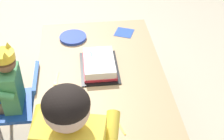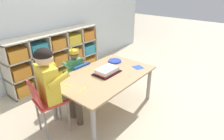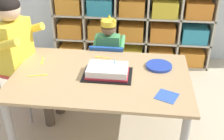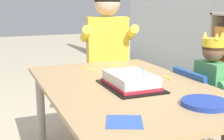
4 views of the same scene
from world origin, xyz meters
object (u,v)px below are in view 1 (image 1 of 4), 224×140
at_px(birthday_cake_on_tray, 99,64).
at_px(fork_scattered_mid_table, 56,80).
at_px(activity_table, 101,81).
at_px(classroom_chair_blue, 25,102).
at_px(fork_beside_plate_stack, 78,135).
at_px(paper_plate_stack, 73,37).
at_px(fork_near_cake_tray, 119,124).
at_px(child_with_crown, 5,87).

bearing_deg(birthday_cake_on_tray, fork_scattered_mid_table, 107.70).
relative_size(activity_table, classroom_chair_blue, 2.27).
height_order(birthday_cake_on_tray, fork_beside_plate_stack, birthday_cake_on_tray).
bearing_deg(paper_plate_stack, fork_near_cake_tray, -165.21).
distance_m(paper_plate_stack, fork_beside_plate_stack, 0.95).
bearing_deg(fork_scattered_mid_table, fork_beside_plate_stack, -155.77).
height_order(paper_plate_stack, fork_beside_plate_stack, paper_plate_stack).
distance_m(child_with_crown, fork_beside_plate_stack, 0.68).
relative_size(child_with_crown, fork_beside_plate_stack, 6.51).
relative_size(classroom_chair_blue, birthday_cake_on_tray, 1.60).
relative_size(birthday_cake_on_tray, paper_plate_stack, 1.80).
xyz_separation_m(fork_near_cake_tray, fork_beside_plate_stack, (-0.05, 0.22, 0.00)).
relative_size(activity_table, birthday_cake_on_tray, 3.64).
distance_m(fork_near_cake_tray, fork_scattered_mid_table, 0.55).
xyz_separation_m(classroom_chair_blue, child_with_crown, (0.00, 0.10, 0.15)).
height_order(classroom_chair_blue, birthday_cake_on_tray, birthday_cake_on_tray).
xyz_separation_m(activity_table, fork_near_cake_tray, (-0.46, -0.06, 0.07)).
bearing_deg(fork_beside_plate_stack, fork_near_cake_tray, -179.85).
height_order(classroom_chair_blue, fork_beside_plate_stack, classroom_chair_blue).
distance_m(activity_table, fork_near_cake_tray, 0.47).
bearing_deg(fork_scattered_mid_table, fork_near_cake_tray, -130.96).
bearing_deg(fork_scattered_mid_table, paper_plate_stack, -4.40).
relative_size(birthday_cake_on_tray, fork_scattered_mid_table, 2.87).
bearing_deg(classroom_chair_blue, fork_beside_plate_stack, 36.77).
relative_size(fork_near_cake_tray, fork_scattered_mid_table, 1.13).
bearing_deg(classroom_chair_blue, paper_plate_stack, 142.49).
relative_size(child_with_crown, birthday_cake_on_tray, 2.22).
distance_m(classroom_chair_blue, fork_beside_plate_stack, 0.65).
xyz_separation_m(activity_table, fork_scattered_mid_table, (-0.04, 0.29, 0.07)).
distance_m(activity_table, classroom_chair_blue, 0.54).
distance_m(birthday_cake_on_tray, fork_near_cake_tray, 0.51).
bearing_deg(child_with_crown, fork_beside_plate_stack, 43.75).
xyz_separation_m(activity_table, fork_beside_plate_stack, (-0.51, 0.16, 0.07)).
distance_m(activity_table, paper_plate_stack, 0.48).
xyz_separation_m(classroom_chair_blue, fork_scattered_mid_table, (-0.02, -0.24, 0.20)).
distance_m(activity_table, fork_scattered_mid_table, 0.30).
height_order(child_with_crown, paper_plate_stack, child_with_crown).
bearing_deg(child_with_crown, activity_table, 91.83).
xyz_separation_m(activity_table, birthday_cake_on_tray, (0.05, 0.01, 0.10)).
distance_m(activity_table, fork_beside_plate_stack, 0.54).
relative_size(classroom_chair_blue, fork_scattered_mid_table, 4.60).
height_order(classroom_chair_blue, paper_plate_stack, classroom_chair_blue).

